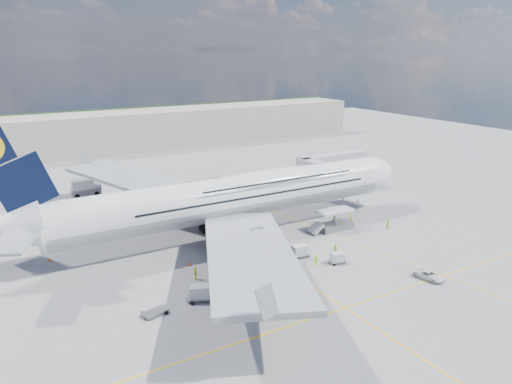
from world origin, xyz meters
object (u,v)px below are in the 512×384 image
crew_van (335,249)px  crew_nose (351,218)px  dolly_nose_near (299,251)px  crew_loader (388,225)px  catering_truck_inner (166,214)px  cone_nose (358,201)px  dolly_back (155,312)px  dolly_row_a (199,293)px  service_van (429,275)px  cone_wing_right_inner (190,264)px  dolly_row_b (245,282)px  jet_bridge (329,165)px  cone_wing_right_outer (288,310)px  airliner (233,196)px  dolly_nose_far (338,258)px  baggage_tug (254,255)px  cone_wing_left_outer (165,211)px  catering_truck_outer (85,188)px  cone_tail (50,260)px  dolly_row_c (239,253)px  crew_wing (196,273)px  crew_tug (317,260)px  cargo_loader (334,223)px

crew_van → crew_nose: bearing=-86.0°
dolly_nose_near → crew_loader: (20.72, 1.84, -0.10)m
crew_loader → catering_truck_inner: bearing=163.9°
crew_van → cone_nose: (22.19, 19.65, -0.62)m
dolly_back → dolly_row_a: bearing=-11.7°
service_van → cone_wing_right_inner: size_ratio=6.65×
dolly_row_b → cone_nose: 44.99m
jet_bridge → crew_van: jet_bridge is taller
catering_truck_inner → cone_wing_right_outer: size_ratio=10.77×
jet_bridge → crew_nose: size_ratio=9.60×
dolly_nose_near → airliner: bearing=110.4°
dolly_row_a → dolly_nose_far: (22.78, -0.01, -0.19)m
baggage_tug → cone_wing_left_outer: size_ratio=5.14×
dolly_nose_far → cone_wing_right_inner: dolly_nose_far is taller
catering_truck_outer → jet_bridge: bearing=-29.6°
service_van → cone_wing_left_outer: size_ratio=6.88×
crew_loader → cone_tail: size_ratio=3.42×
airliner → dolly_nose_near: size_ratio=24.94×
dolly_row_a → baggage_tug: size_ratio=1.14×
catering_truck_inner → service_van: bearing=-62.8°
crew_loader → dolly_row_c: bearing=-166.4°
crew_loader → cone_wing_right_outer: size_ratio=3.35×
cone_wing_right_outer → dolly_row_a: bearing=135.0°
crew_wing → crew_tug: crew_wing is taller
dolly_nose_near → cone_nose: size_ratio=5.52×
crew_loader → cone_wing_right_outer: crew_loader is taller
cone_wing_left_outer → dolly_back: bearing=-112.4°
catering_truck_inner → crew_tug: size_ratio=3.25×
dolly_row_a → cone_wing_right_outer: size_ratio=6.49×
crew_loader → cone_tail: (-54.39, 16.29, -0.67)m
baggage_tug → cone_wing_right_outer: size_ratio=5.72×
airliner → dolly_nose_far: 21.31m
crew_tug → dolly_back: bearing=167.1°
cargo_loader → catering_truck_inner: 30.93m
cone_wing_right_inner → crew_wing: bearing=-104.0°
catering_truck_inner → cone_wing_left_outer: catering_truck_inner is taller
dolly_row_b → crew_tug: bearing=5.0°
cargo_loader → dolly_nose_far: cargo_loader is taller
dolly_row_b → crew_tug: (12.18, -0.22, 0.57)m
cone_nose → crew_nose: bearing=-136.7°
crew_tug → dolly_row_a: bearing=166.5°
cone_nose → cone_wing_right_outer: size_ratio=1.03×
airliner → dolly_row_c: airliner is taller
cargo_loader → crew_nose: (4.95, 0.94, -0.27)m
jet_bridge → dolly_nose_far: jet_bridge is taller
catering_truck_inner → cone_wing_right_inner: bearing=-102.9°
catering_truck_outer → crew_wing: size_ratio=3.31×
cone_wing_left_outer → cone_tail: cone_wing_left_outer is taller
jet_bridge → cone_wing_right_inner: 46.19m
dolly_nose_far → service_van: size_ratio=0.66×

